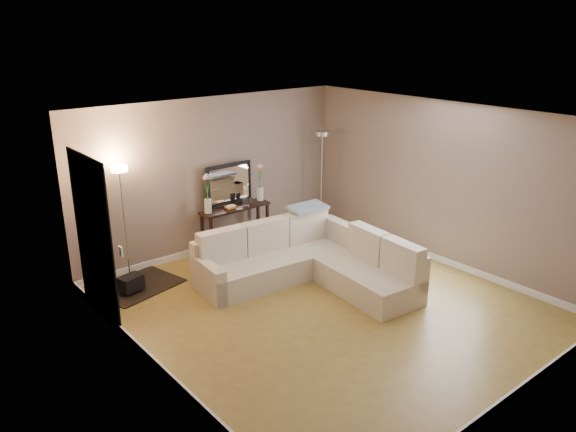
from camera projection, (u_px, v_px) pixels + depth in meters
floor at (325, 306)px, 7.78m from camera, size 5.00×5.50×0.01m
ceiling at (329, 117)px, 6.92m from camera, size 5.00×5.50×0.01m
wall_back at (214, 175)px, 9.36m from camera, size 5.00×0.02×2.60m
wall_front at (525, 291)px, 5.34m from camera, size 5.00×0.02×2.60m
wall_left at (151, 267)px, 5.84m from camera, size 0.02×5.50×2.60m
wall_right at (443, 184)px, 8.86m from camera, size 0.02×5.50×2.60m
baseboard_back at (217, 245)px, 9.76m from camera, size 5.00×0.03×0.10m
baseboard_front at (506, 399)px, 5.76m from camera, size 5.00×0.03×0.10m
baseboard_left at (162, 369)px, 6.27m from camera, size 0.03×5.50×0.10m
baseboard_right at (435, 257)px, 9.25m from camera, size 0.03×5.50×0.10m
doorway at (94, 239)px, 7.17m from camera, size 0.02×1.20×2.20m
switch_plate at (121, 251)px, 6.51m from camera, size 0.02×0.08×0.12m
sectional_sofa at (307, 261)px, 8.42m from camera, size 2.54×2.59×0.87m
throw_blanket at (308, 207)px, 8.93m from camera, size 0.64×0.39×0.08m
console_table at (232, 227)px, 9.51m from camera, size 1.26×0.35×0.77m
leaning_mirror at (229, 184)px, 9.44m from camera, size 0.89×0.05×0.69m
table_decor at (236, 205)px, 9.40m from camera, size 0.53×0.12×0.13m
flower_vase_left at (208, 196)px, 9.03m from camera, size 0.14×0.12×0.66m
flower_vase_right at (260, 185)px, 9.67m from camera, size 0.14×0.12×0.66m
floor_lamp_lit at (122, 201)px, 8.20m from camera, size 0.30×0.30×1.77m
floor_lamp_unlit at (322, 161)px, 10.25m from camera, size 0.33×0.33×1.87m
charcoal_rug at (139, 286)px, 8.34m from camera, size 1.31×1.10×0.02m
black_bag at (131, 283)px, 8.09m from camera, size 0.37×0.30×0.21m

